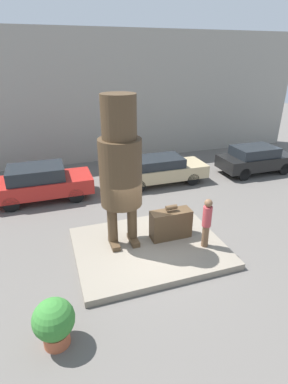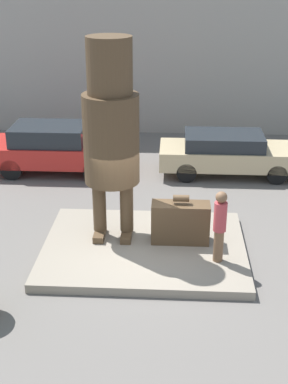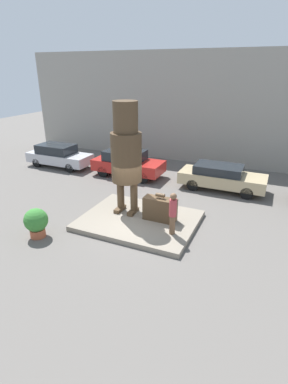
# 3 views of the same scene
# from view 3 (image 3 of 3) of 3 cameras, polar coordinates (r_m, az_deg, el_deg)

# --- Properties ---
(ground_plane) EXTENTS (60.00, 60.00, 0.00)m
(ground_plane) POSITION_cam_3_polar(r_m,az_deg,el_deg) (13.42, -0.93, -5.84)
(ground_plane) COLOR #605B56
(pedestal) EXTENTS (4.98, 3.89, 0.22)m
(pedestal) POSITION_cam_3_polar(r_m,az_deg,el_deg) (13.37, -0.93, -5.43)
(pedestal) COLOR gray
(pedestal) RESTS_ON ground_plane
(building_backdrop) EXTENTS (28.00, 0.60, 7.55)m
(building_backdrop) POSITION_cam_3_polar(r_m,az_deg,el_deg) (21.75, 11.06, 15.27)
(building_backdrop) COLOR gray
(building_backdrop) RESTS_ON ground_plane
(statue_figure) EXTENTS (1.34, 1.34, 4.95)m
(statue_figure) POSITION_cam_3_polar(r_m,az_deg,el_deg) (12.99, -3.41, 7.93)
(statue_figure) COLOR #4C3823
(statue_figure) RESTS_ON pedestal
(giant_suitcase) EXTENTS (1.43, 0.55, 1.26)m
(giant_suitcase) POSITION_cam_3_polar(r_m,az_deg,el_deg) (12.98, 3.06, -3.25)
(giant_suitcase) COLOR #4C3823
(giant_suitcase) RESTS_ON pedestal
(tourist) EXTENTS (0.30, 0.30, 1.76)m
(tourist) POSITION_cam_3_polar(r_m,az_deg,el_deg) (11.76, 5.51, -3.81)
(tourist) COLOR brown
(tourist) RESTS_ON pedestal
(parked_car_silver) EXTENTS (4.52, 1.74, 1.54)m
(parked_car_silver) POSITION_cam_3_polar(r_m,az_deg,el_deg) (21.64, -15.94, 6.74)
(parked_car_silver) COLOR #B7B7BC
(parked_car_silver) RESTS_ON ground_plane
(parked_car_red) EXTENTS (4.43, 1.88, 1.63)m
(parked_car_red) POSITION_cam_3_polar(r_m,az_deg,el_deg) (18.94, -3.19, 5.58)
(parked_car_red) COLOR #B2231E
(parked_car_red) RESTS_ON ground_plane
(parked_car_tan) EXTENTS (4.70, 1.78, 1.43)m
(parked_car_tan) POSITION_cam_3_polar(r_m,az_deg,el_deg) (17.26, 14.50, 2.85)
(parked_car_tan) COLOR tan
(parked_car_tan) RESTS_ON ground_plane
(planter_pot) EXTENTS (0.96, 0.96, 1.24)m
(planter_pot) POSITION_cam_3_polar(r_m,az_deg,el_deg) (12.80, -19.85, -5.34)
(planter_pot) COLOR #AD5638
(planter_pot) RESTS_ON ground_plane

